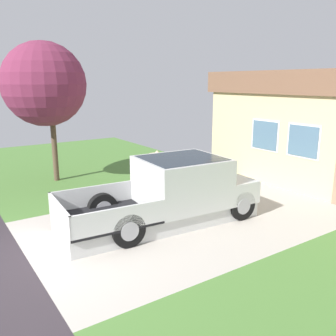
{
  "coord_description": "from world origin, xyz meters",
  "views": [
    {
      "loc": [
        7.27,
        -1.43,
        3.67
      ],
      "look_at": [
        -0.68,
        3.94,
        1.36
      ],
      "focal_mm": 38.58,
      "sensor_mm": 36.0,
      "label": 1
    }
  ],
  "objects": [
    {
      "name": "pickup_truck",
      "position": [
        -0.25,
        3.9,
        0.78
      ],
      "size": [
        2.3,
        5.35,
        1.71
      ],
      "rotation": [
        0.0,
        0.0,
        -0.07
      ],
      "color": "silver",
      "rests_on": "ground"
    },
    {
      "name": "handbag",
      "position": [
        -1.48,
        4.01,
        0.11
      ],
      "size": [
        0.31,
        0.19,
        0.38
      ],
      "color": "tan",
      "rests_on": "ground"
    },
    {
      "name": "person_with_hat",
      "position": [
        -1.64,
        4.2,
        0.98
      ],
      "size": [
        0.53,
        0.53,
        1.67
      ],
      "rotation": [
        0.0,
        0.0,
        0.06
      ],
      "color": "brown",
      "rests_on": "ground"
    },
    {
      "name": "front_yard_tree",
      "position": [
        -5.83,
        2.19,
        3.51
      ],
      "size": [
        3.02,
        2.91,
        5.02
      ],
      "color": "brown",
      "rests_on": "ground"
    }
  ]
}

